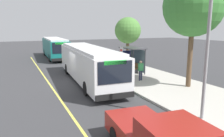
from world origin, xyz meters
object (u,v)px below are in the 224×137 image
object	(u,v)px
route_sign_post	(121,58)
transit_bus_second	(55,47)
pedestrian_commuter	(141,69)
transit_bus_main	(88,63)
waiting_bench	(133,67)

from	to	relation	value
route_sign_post	transit_bus_second	bearing A→B (deg)	-171.24
route_sign_post	pedestrian_commuter	xyz separation A→B (m)	(1.22, 1.20, -0.84)
route_sign_post	transit_bus_main	bearing A→B (deg)	-107.71
transit_bus_main	pedestrian_commuter	world-z (taller)	transit_bus_main
waiting_bench	pedestrian_commuter	distance (m)	3.56
transit_bus_main	pedestrian_commuter	bearing A→B (deg)	62.01
transit_bus_main	waiting_bench	xyz separation A→B (m)	(-1.23, 5.13, -0.99)
transit_bus_second	waiting_bench	size ratio (longest dim) A/B	7.36
transit_bus_main	route_sign_post	world-z (taller)	same
waiting_bench	route_sign_post	distance (m)	3.45
route_sign_post	pedestrian_commuter	distance (m)	1.90
waiting_bench	route_sign_post	bearing A→B (deg)	-48.84
transit_bus_main	route_sign_post	bearing A→B (deg)	72.29
waiting_bench	route_sign_post	size ratio (longest dim) A/B	0.57
transit_bus_main	route_sign_post	size ratio (longest dim) A/B	4.48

